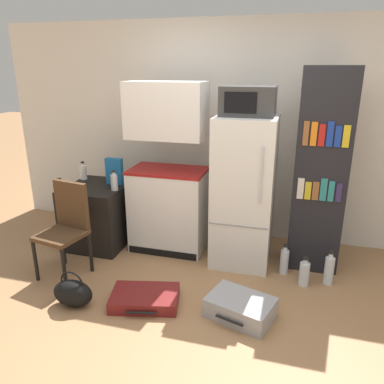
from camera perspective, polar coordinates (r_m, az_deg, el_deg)
name	(u,v)px	position (r m, az deg, el deg)	size (l,w,h in m)	color
ground_plane	(200,334)	(3.12, 1.21, -20.88)	(24.00, 24.00, 0.00)	#A3754C
wall_back	(261,134)	(4.41, 10.49, 8.70)	(6.40, 0.10, 2.49)	white
side_table	(99,215)	(4.46, -13.97, -3.37)	(0.65, 0.72, 0.70)	black
kitchen_hutch	(168,177)	(4.07, -3.68, 2.29)	(0.83, 0.50, 1.84)	white
refrigerator	(244,192)	(3.85, 7.91, 0.02)	(0.59, 0.65, 1.53)	silver
microwave	(248,101)	(3.66, 8.54, 13.54)	(0.51, 0.35, 0.28)	#333333
bookshelf	(320,172)	(3.87, 18.92, 2.85)	(0.49, 0.41, 1.99)	black
bottle_milk_white	(83,172)	(4.61, -16.24, 2.97)	(0.08, 0.08, 0.21)	white
bottle_ketchup_red	(60,186)	(4.23, -19.50, 0.85)	(0.09, 0.09, 0.15)	#AD1914
bottle_clear_short	(114,182)	(4.12, -11.77, 1.51)	(0.08, 0.08, 0.22)	silver
cereal_box	(114,171)	(4.32, -11.73, 3.10)	(0.19, 0.07, 0.30)	#1E66A8
chair	(67,222)	(3.85, -18.54, -4.38)	(0.46, 0.47, 0.93)	black
suitcase_large_flat	(145,298)	(3.43, -7.18, -15.75)	(0.65, 0.50, 0.11)	maroon
suitcase_small_flat	(240,307)	(3.27, 7.37, -17.03)	(0.61, 0.50, 0.17)	#99999E
handbag	(73,293)	(3.50, -17.70, -14.42)	(0.36, 0.20, 0.33)	black
water_bottle_front	(304,273)	(3.77, 16.73, -11.77)	(0.09, 0.09, 0.30)	silver
water_bottle_middle	(284,261)	(3.91, 13.88, -10.18)	(0.08, 0.08, 0.32)	silver
water_bottle_back	(329,270)	(3.85, 20.15, -11.06)	(0.09, 0.09, 0.35)	silver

